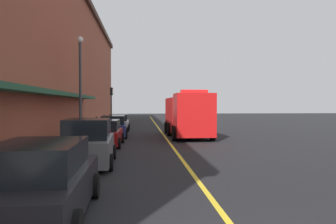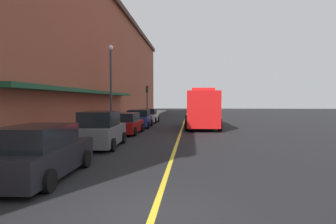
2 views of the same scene
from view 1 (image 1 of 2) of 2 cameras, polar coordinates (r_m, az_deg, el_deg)
name	(u,v)px [view 1 (image 1 of 2)]	position (r m, az deg, el deg)	size (l,w,h in m)	color
ground_plane	(161,131)	(29.45, -1.31, -3.43)	(112.00, 112.00, 0.00)	black
sidewalk_left	(93,131)	(29.71, -13.35, -3.28)	(2.40, 70.00, 0.15)	#9E9B93
lane_center_stripe	(161,131)	(29.44, -1.31, -3.42)	(0.16, 70.00, 0.01)	gold
brick_building_left	(27,54)	(30.22, -23.98, 9.45)	(9.51, 64.00, 13.52)	brown
parked_car_0	(41,183)	(7.43, -21.87, -11.73)	(2.20, 4.70, 1.68)	black
parked_car_1	(88,144)	(13.28, -14.10, -5.54)	(2.22, 4.27, 1.88)	#595B60
parked_car_2	(105,134)	(19.20, -11.31, -3.82)	(2.14, 4.31, 1.55)	maroon
parked_car_3	(113,127)	(24.30, -9.77, -2.65)	(2.22, 4.28, 1.62)	navy
parked_car_4	(119,123)	(30.07, -8.87, -1.94)	(2.04, 4.14, 1.55)	silver
fire_truck	(187,115)	(24.38, 3.44, -0.55)	(3.02, 8.10, 3.45)	red
parking_meter_0	(104,119)	(31.24, -11.35, -1.23)	(0.14, 0.18, 1.33)	#4C4C51
parking_meter_1	(97,122)	(25.91, -12.70, -1.76)	(0.14, 0.18, 1.33)	#4C4C51
parking_meter_2	(104,119)	(31.20, -11.36, -1.23)	(0.14, 0.18, 1.33)	#4C4C51
street_lamp_left	(80,76)	(22.60, -15.47, 6.24)	(0.44, 0.44, 6.94)	#33383D
traffic_light_near	(111,99)	(37.95, -10.12, 2.40)	(0.38, 0.36, 4.30)	#232326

